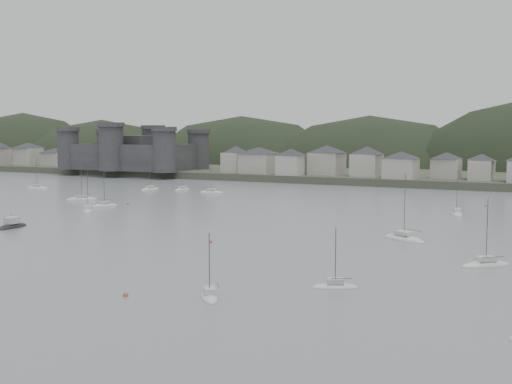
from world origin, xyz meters
The scene contains 8 objects.
ground centered at (0.00, 0.00, 0.00)m, with size 900.00×900.00×0.00m, color slate.
far_shore_land centered at (0.00, 295.00, 1.50)m, with size 900.00×250.00×3.00m, color #383D2D.
forested_ridge centered at (4.83, 269.40, -11.28)m, with size 851.55×103.94×102.57m.
castle centered at (-120.00, 179.80, 10.96)m, with size 66.00×43.00×20.00m.
sailboat_lead centered at (-41.02, 121.15, 0.17)m, with size 8.84×4.29×11.60m.
moored_fleet centered at (-15.10, 56.44, 0.17)m, with size 265.93×152.62×13.97m.
motor_launch_far centered at (-38.69, 32.72, 0.28)m, with size 4.14×8.98×4.06m.
mooring_buoys centered at (-19.07, 56.76, 0.15)m, with size 143.96×135.17×0.70m.
Camera 1 is at (73.13, -67.36, 21.23)m, focal length 45.18 mm.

